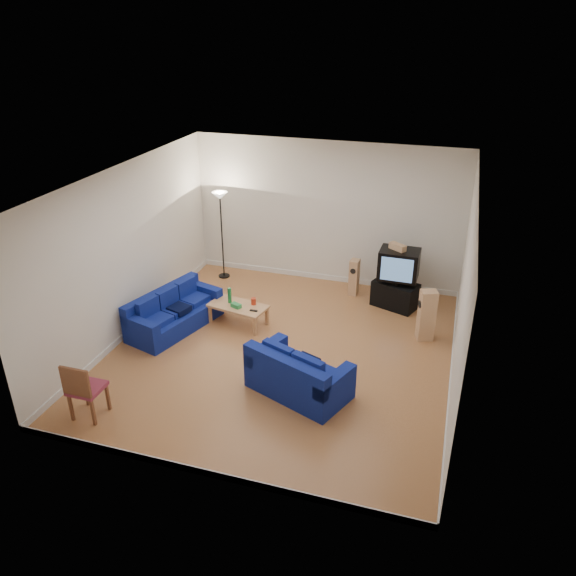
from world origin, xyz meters
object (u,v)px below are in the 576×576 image
(coffee_table, at_px, (238,308))
(television, at_px, (399,264))
(tv_stand, at_px, (395,295))
(sofa_loveseat, at_px, (297,377))
(sofa_three_seat, at_px, (173,315))

(coffee_table, relative_size, television, 1.52)
(tv_stand, bearing_deg, sofa_loveseat, -87.38)
(coffee_table, bearing_deg, sofa_loveseat, -46.47)
(coffee_table, xyz_separation_m, television, (2.88, 1.70, 0.59))
(tv_stand, bearing_deg, television, 89.85)
(sofa_loveseat, relative_size, tv_stand, 2.02)
(sofa_loveseat, height_order, television, television)
(coffee_table, xyz_separation_m, tv_stand, (2.86, 1.65, -0.08))
(coffee_table, distance_m, tv_stand, 3.30)
(sofa_three_seat, xyz_separation_m, sofa_loveseat, (2.92, -1.34, 0.03))
(sofa_loveseat, bearing_deg, coffee_table, 155.41)
(sofa_loveseat, xyz_separation_m, coffee_table, (-1.75, 1.84, 0.06))
(sofa_three_seat, distance_m, television, 4.65)
(sofa_three_seat, bearing_deg, coffee_table, 129.86)
(coffee_table, bearing_deg, sofa_three_seat, -156.61)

